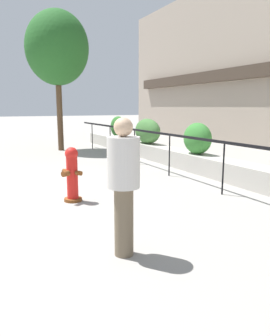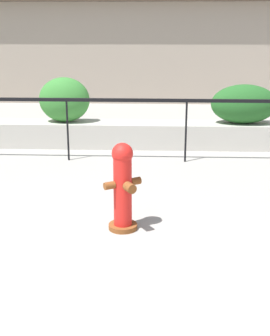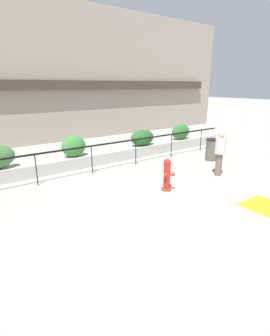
% 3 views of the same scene
% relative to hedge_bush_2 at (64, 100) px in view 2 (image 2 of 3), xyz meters
% --- Properties ---
extents(planter_wall_low, '(18.00, 0.70, 0.50)m').
position_rel_hedge_bush_2_xyz_m(planter_wall_low, '(0.26, 0.00, -0.70)').
color(planter_wall_low, '#B7B2A8').
rests_on(planter_wall_low, ground).
extents(fence_railing_segment, '(15.00, 0.05, 1.15)m').
position_rel_hedge_bush_2_xyz_m(fence_railing_segment, '(0.26, -1.10, 0.07)').
color(fence_railing_segment, black).
rests_on(fence_railing_segment, ground).
extents(hedge_bush_2, '(1.03, 0.66, 0.90)m').
position_rel_hedge_bush_2_xyz_m(hedge_bush_2, '(0.00, 0.00, 0.00)').
color(hedge_bush_2, '#387F33').
rests_on(hedge_bush_2, planter_wall_low).
extents(hedge_bush_3, '(1.32, 0.70, 0.78)m').
position_rel_hedge_bush_2_xyz_m(hedge_bush_3, '(3.61, 0.00, -0.06)').
color(hedge_bush_3, '#235B23').
rests_on(hedge_bush_3, planter_wall_low).
extents(fire_hydrant, '(0.48, 0.48, 1.08)m').
position_rel_hedge_bush_2_xyz_m(fire_hydrant, '(1.48, -4.11, -0.40)').
color(fire_hydrant, brown).
rests_on(fire_hydrant, ground).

